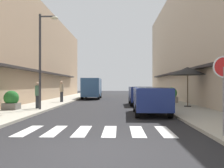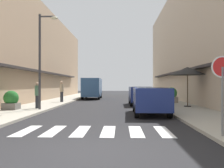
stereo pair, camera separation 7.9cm
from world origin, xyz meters
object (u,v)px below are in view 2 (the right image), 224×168
(round_street_sign, at_px, (222,75))
(pedestrian_walking_far, at_px, (62,91))
(pedestrian_walking_near, at_px, (37,95))
(street_lamp, at_px, (43,52))
(cafe_umbrella, at_px, (188,71))
(planter_far, at_px, (171,95))
(delivery_van, at_px, (92,87))
(parked_car_near, at_px, (150,98))
(planter_midblock, at_px, (11,100))
(parked_car_mid, at_px, (141,94))

(round_street_sign, xyz_separation_m, pedestrian_walking_far, (-8.11, 14.71, -0.82))
(pedestrian_walking_near, bearing_deg, street_lamp, -43.44)
(round_street_sign, bearing_deg, cafe_umbrella, 80.87)
(planter_far, bearing_deg, delivery_van, 134.23)
(pedestrian_walking_far, bearing_deg, pedestrian_walking_near, -18.53)
(round_street_sign, distance_m, pedestrian_walking_far, 16.82)
(parked_car_near, height_order, delivery_van, delivery_van)
(round_street_sign, bearing_deg, delivery_van, 105.84)
(planter_midblock, height_order, planter_far, planter_far)
(pedestrian_walking_near, relative_size, pedestrian_walking_far, 0.92)
(parked_car_mid, xyz_separation_m, cafe_umbrella, (3.00, -2.65, 1.64))
(pedestrian_walking_far, bearing_deg, cafe_umbrella, 48.03)
(round_street_sign, height_order, cafe_umbrella, cafe_umbrella)
(cafe_umbrella, bearing_deg, pedestrian_walking_far, 155.26)
(parked_car_near, bearing_deg, cafe_umbrella, 52.38)
(delivery_van, bearing_deg, round_street_sign, -74.16)
(cafe_umbrella, height_order, planter_far, cafe_umbrella)
(delivery_van, distance_m, round_street_sign, 22.82)
(round_street_sign, relative_size, planter_midblock, 2.04)
(round_street_sign, xyz_separation_m, planter_far, (1.32, 14.19, -1.16))
(street_lamp, height_order, cafe_umbrella, street_lamp)
(parked_car_near, height_order, planter_midblock, parked_car_near)
(pedestrian_walking_near, bearing_deg, parked_car_near, -10.49)
(pedestrian_walking_near, bearing_deg, planter_midblock, -140.46)
(delivery_van, distance_m, cafe_umbrella, 14.18)
(street_lamp, xyz_separation_m, pedestrian_walking_far, (-0.38, 6.78, -2.55))
(delivery_van, relative_size, round_street_sign, 2.32)
(parked_car_mid, bearing_deg, street_lamp, -142.23)
(planter_far, bearing_deg, parked_car_near, -108.81)
(planter_far, xyz_separation_m, pedestrian_walking_near, (-9.58, -5.62, 0.26))
(pedestrian_walking_far, bearing_deg, parked_car_near, 21.62)
(parked_car_near, xyz_separation_m, round_street_sign, (1.36, -6.33, 0.98))
(planter_midblock, relative_size, pedestrian_walking_near, 0.69)
(delivery_van, height_order, street_lamp, street_lamp)
(delivery_van, xyz_separation_m, planter_midblock, (-3.36, -14.22, -0.73))
(parked_car_near, bearing_deg, round_street_sign, -77.89)
(planter_far, bearing_deg, street_lamp, -145.31)
(planter_far, bearing_deg, pedestrian_walking_far, 176.86)
(round_street_sign, bearing_deg, pedestrian_walking_far, 118.87)
(parked_car_mid, bearing_deg, parked_car_near, -90.00)
(cafe_umbrella, bearing_deg, parked_car_near, -127.62)
(cafe_umbrella, relative_size, planter_midblock, 2.38)
(planter_far, distance_m, pedestrian_walking_far, 9.46)
(parked_car_mid, height_order, street_lamp, street_lamp)
(planter_midblock, height_order, pedestrian_walking_far, pedestrian_walking_far)
(delivery_van, bearing_deg, cafe_umbrella, -56.15)
(planter_midblock, distance_m, pedestrian_walking_far, 7.14)
(parked_car_near, height_order, parked_car_mid, same)
(street_lamp, bearing_deg, cafe_umbrella, 13.73)
(parked_car_near, xyz_separation_m, street_lamp, (-6.37, 1.60, 2.72))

